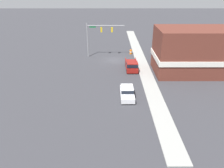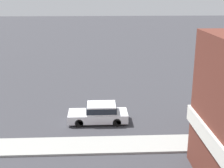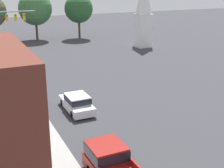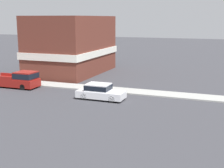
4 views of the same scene
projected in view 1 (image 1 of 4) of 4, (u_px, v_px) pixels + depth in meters
name	position (u px, v px, depth m)	size (l,w,h in m)	color
ground_plane	(114.00, 60.00, 47.15)	(200.00, 200.00, 0.00)	#38383D
sidewalk_curb	(141.00, 60.00, 47.13)	(2.40, 60.00, 0.14)	#9E9E99
near_signal_assembly	(99.00, 33.00, 47.19)	(8.15, 0.49, 7.41)	gray
car_lead	(127.00, 92.00, 31.96)	(1.93, 4.72, 1.54)	black
pickup_truck_parked	(132.00, 65.00, 41.64)	(2.13, 5.67, 1.91)	black
construction_barrel	(131.00, 52.00, 50.98)	(0.57, 0.57, 1.03)	orange
corner_brick_building	(194.00, 52.00, 39.36)	(14.02, 8.58, 8.15)	brown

